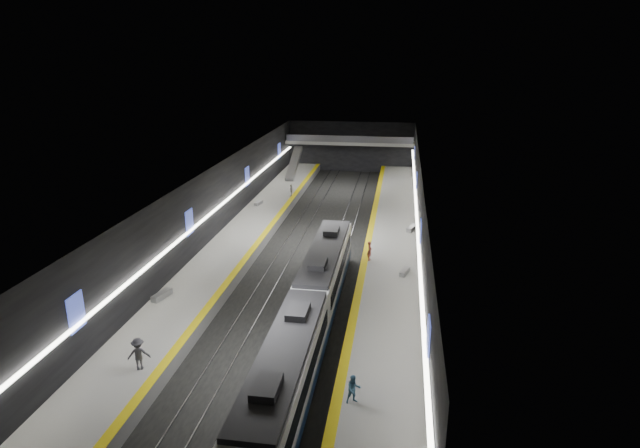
% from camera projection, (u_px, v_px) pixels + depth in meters
% --- Properties ---
extents(ground, '(70.00, 70.00, 0.00)m').
position_uv_depth(ground, '(316.00, 245.00, 54.03)').
color(ground, black).
rests_on(ground, ground).
extents(ceiling, '(20.00, 70.00, 0.04)m').
position_uv_depth(ceiling, '(316.00, 167.00, 51.54)').
color(ceiling, beige).
rests_on(ceiling, wall_left).
extents(wall_left, '(0.04, 70.00, 8.00)m').
position_uv_depth(wall_left, '(219.00, 203.00, 54.23)').
color(wall_left, black).
rests_on(wall_left, ground).
extents(wall_right, '(0.04, 70.00, 8.00)m').
position_uv_depth(wall_right, '(419.00, 212.00, 51.34)').
color(wall_right, black).
rests_on(wall_right, ground).
extents(wall_back, '(20.00, 0.04, 8.00)m').
position_uv_depth(wall_back, '(351.00, 147.00, 85.67)').
color(wall_back, black).
rests_on(wall_back, ground).
extents(platform_left, '(5.00, 70.00, 1.00)m').
position_uv_depth(platform_left, '(244.00, 237.00, 54.96)').
color(platform_left, slate).
rests_on(platform_left, ground).
extents(tile_surface_left, '(5.00, 70.00, 0.02)m').
position_uv_depth(tile_surface_left, '(244.00, 232.00, 54.80)').
color(tile_surface_left, '#9C9C97').
rests_on(tile_surface_left, platform_left).
extents(tactile_strip_left, '(0.60, 70.00, 0.02)m').
position_uv_depth(tactile_strip_left, '(265.00, 233.00, 54.48)').
color(tactile_strip_left, yellow).
rests_on(tactile_strip_left, platform_left).
extents(platform_right, '(5.00, 70.00, 1.00)m').
position_uv_depth(platform_right, '(391.00, 244.00, 52.79)').
color(platform_right, slate).
rests_on(platform_right, ground).
extents(tile_surface_right, '(5.00, 70.00, 0.02)m').
position_uv_depth(tile_surface_right, '(391.00, 239.00, 52.63)').
color(tile_surface_right, '#9C9C97').
rests_on(tile_surface_right, platform_right).
extents(tactile_strip_right, '(0.60, 70.00, 0.02)m').
position_uv_depth(tactile_strip_right, '(369.00, 238.00, 52.95)').
color(tactile_strip_right, yellow).
rests_on(tactile_strip_right, platform_right).
extents(rails, '(6.52, 70.00, 0.12)m').
position_uv_depth(rails, '(316.00, 244.00, 54.01)').
color(rails, gray).
rests_on(rails, ground).
extents(train, '(2.69, 30.05, 3.60)m').
position_uv_depth(train, '(309.00, 312.00, 35.55)').
color(train, '#0F2039').
rests_on(train, ground).
extents(ad_posters, '(19.94, 53.50, 2.20)m').
position_uv_depth(ad_posters, '(318.00, 200.00, 53.57)').
color(ad_posters, '#4353C9').
rests_on(ad_posters, wall_left).
extents(cove_light_left, '(0.25, 68.60, 0.12)m').
position_uv_depth(cove_light_left, '(221.00, 205.00, 54.27)').
color(cove_light_left, white).
rests_on(cove_light_left, wall_left).
extents(cove_light_right, '(0.25, 68.60, 0.12)m').
position_uv_depth(cove_light_right, '(417.00, 213.00, 51.43)').
color(cove_light_right, white).
rests_on(cove_light_right, wall_right).
extents(mezzanine_bridge, '(20.00, 3.00, 1.50)m').
position_uv_depth(mezzanine_bridge, '(350.00, 142.00, 83.40)').
color(mezzanine_bridge, gray).
rests_on(mezzanine_bridge, wall_left).
extents(escalator, '(1.20, 7.50, 3.92)m').
position_uv_depth(escalator, '(294.00, 163.00, 78.64)').
color(escalator, '#99999E').
rests_on(escalator, platform_left).
extents(bench_left_near, '(0.96, 1.99, 0.47)m').
position_uv_depth(bench_left_near, '(162.00, 295.00, 40.15)').
color(bench_left_near, '#99999E').
rests_on(bench_left_near, platform_left).
extents(bench_left_far, '(0.75, 1.64, 0.39)m').
position_uv_depth(bench_left_far, '(258.00, 203.00, 64.44)').
color(bench_left_far, '#99999E').
rests_on(bench_left_far, platform_left).
extents(bench_right_near, '(0.88, 1.70, 0.40)m').
position_uv_depth(bench_right_near, '(405.00, 272.00, 44.48)').
color(bench_right_near, '#99999E').
rests_on(bench_right_near, platform_right).
extents(bench_right_far, '(1.18, 1.98, 0.47)m').
position_uv_depth(bench_right_far, '(412.00, 228.00, 55.21)').
color(bench_right_far, '#99999E').
rests_on(bench_right_far, platform_right).
extents(passenger_right_a, '(0.44, 0.65, 1.75)m').
position_uv_depth(passenger_right_a, '(370.00, 251.00, 47.20)').
color(passenger_right_a, '#C25748').
rests_on(passenger_right_a, platform_right).
extents(passenger_right_b, '(0.96, 0.87, 1.62)m').
position_uv_depth(passenger_right_b, '(354.00, 389.00, 28.08)').
color(passenger_right_b, teal).
rests_on(passenger_right_b, platform_right).
extents(passenger_left_a, '(0.47, 0.93, 1.53)m').
position_uv_depth(passenger_left_a, '(291.00, 190.00, 67.99)').
color(passenger_left_a, '#BDB5AD').
rests_on(passenger_left_a, platform_left).
extents(passenger_left_b, '(1.46, 1.14, 1.98)m').
position_uv_depth(passenger_left_b, '(139.00, 354.00, 31.01)').
color(passenger_left_b, '#414149').
rests_on(passenger_left_b, platform_left).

